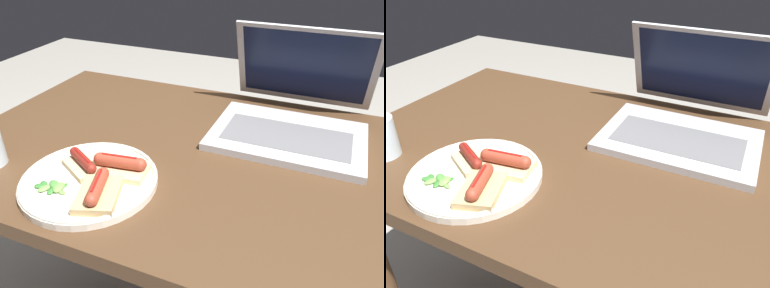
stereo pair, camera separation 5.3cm
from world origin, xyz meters
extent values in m
cube|color=#4C331E|center=(0.00, 0.00, 0.74)|extent=(1.25, 0.72, 0.04)
cylinder|color=#4C331E|center=(-0.54, 0.28, 0.36)|extent=(0.05, 0.05, 0.73)
cube|color=#B7B7BC|center=(0.14, 0.13, 0.77)|extent=(0.36, 0.26, 0.02)
cube|color=slate|center=(0.14, 0.12, 0.78)|extent=(0.30, 0.14, 0.00)
cube|color=#B7B7BC|center=(0.14, 0.31, 0.89)|extent=(0.36, 0.10, 0.23)
cube|color=#0C1433|center=(0.14, 0.31, 0.90)|extent=(0.33, 0.08, 0.20)
cylinder|color=silver|center=(-0.20, -0.20, 0.77)|extent=(0.28, 0.28, 0.02)
torus|color=silver|center=(-0.20, -0.20, 0.78)|extent=(0.27, 0.27, 0.01)
cube|color=#D6B784|center=(-0.23, -0.18, 0.78)|extent=(0.11, 0.10, 0.01)
cylinder|color=maroon|center=(-0.23, -0.18, 0.80)|extent=(0.08, 0.06, 0.02)
sphere|color=maroon|center=(-0.26, -0.16, 0.80)|extent=(0.02, 0.02, 0.02)
sphere|color=maroon|center=(-0.19, -0.20, 0.80)|extent=(0.02, 0.02, 0.02)
cylinder|color=red|center=(-0.23, -0.18, 0.81)|extent=(0.06, 0.04, 0.00)
cube|color=tan|center=(-0.14, -0.25, 0.79)|extent=(0.11, 0.13, 0.02)
cylinder|color=#9E3D28|center=(-0.14, -0.25, 0.81)|extent=(0.05, 0.08, 0.02)
sphere|color=#9E3D28|center=(-0.16, -0.21, 0.81)|extent=(0.02, 0.02, 0.02)
sphere|color=#9E3D28|center=(-0.13, -0.29, 0.81)|extent=(0.02, 0.02, 0.02)
cylinder|color=red|center=(-0.14, -0.25, 0.82)|extent=(0.03, 0.07, 0.01)
cube|color=#D6B784|center=(-0.15, -0.16, 0.78)|extent=(0.12, 0.09, 0.01)
cylinder|color=#9E3D28|center=(-0.15, -0.16, 0.80)|extent=(0.09, 0.04, 0.03)
sphere|color=#9E3D28|center=(-0.19, -0.17, 0.80)|extent=(0.03, 0.03, 0.03)
sphere|color=#9E3D28|center=(-0.10, -0.16, 0.80)|extent=(0.03, 0.03, 0.03)
cylinder|color=red|center=(-0.15, -0.16, 0.82)|extent=(0.07, 0.02, 0.01)
ellipsoid|color=#387A33|center=(-0.24, -0.27, 0.78)|extent=(0.02, 0.02, 0.01)
ellipsoid|color=#709E4C|center=(-0.23, -0.26, 0.78)|extent=(0.03, 0.04, 0.01)
ellipsoid|color=#709E4C|center=(-0.25, -0.27, 0.78)|extent=(0.02, 0.03, 0.01)
ellipsoid|color=#709E4C|center=(-0.21, -0.27, 0.78)|extent=(0.02, 0.01, 0.01)
ellipsoid|color=#387A33|center=(-0.27, -0.26, 0.78)|extent=(0.02, 0.02, 0.01)
ellipsoid|color=#387A33|center=(-0.23, -0.25, 0.78)|extent=(0.01, 0.02, 0.00)
ellipsoid|color=#4C8E3D|center=(-0.24, -0.25, 0.78)|extent=(0.04, 0.03, 0.01)
ellipsoid|color=#387A33|center=(-0.27, -0.27, 0.78)|extent=(0.03, 0.02, 0.01)
ellipsoid|color=#2D662D|center=(-0.25, -0.26, 0.78)|extent=(0.02, 0.02, 0.00)
camera|label=1|loc=(0.23, -0.69, 1.22)|focal=35.00mm
camera|label=2|loc=(0.28, -0.67, 1.22)|focal=35.00mm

